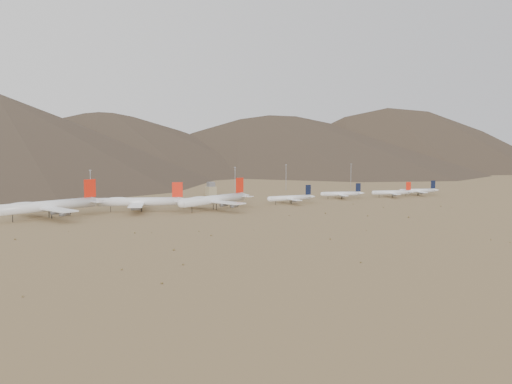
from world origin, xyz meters
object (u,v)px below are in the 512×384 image
control_tower (211,189)px  narrowbody_a (291,198)px  narrowbody_b (342,194)px  widebody_centre (140,202)px  widebody_west (49,206)px  widebody_east (214,200)px

control_tower → narrowbody_a: bearing=-73.6°
control_tower → narrowbody_b: bearing=-43.4°
widebody_centre → control_tower: bearing=63.9°
narrowbody_a → widebody_west: bearing=-178.3°
widebody_west → narrowbody_b: 240.29m
narrowbody_a → control_tower: 96.82m
widebody_west → widebody_east: widebody_west is taller
widebody_west → widebody_centre: size_ratio=1.17×
narrowbody_b → widebody_east: bearing=-152.6°
narrowbody_a → narrowbody_b: size_ratio=1.14×
control_tower → widebody_centre: bearing=-137.9°
widebody_west → narrowbody_b: size_ratio=2.00×
narrowbody_b → control_tower: (-86.18, 81.39, 1.06)m
widebody_west → widebody_east: size_ratio=1.10×
widebody_east → control_tower: widebody_east is taller
narrowbody_b → widebody_centre: bearing=-160.1°
widebody_east → control_tower: (42.53, 99.69, -2.18)m
widebody_west → narrowbody_a: bearing=-20.1°
widebody_centre → control_tower: widebody_centre is taller
widebody_east → narrowbody_b: 130.04m
widebody_west → widebody_east: 111.95m
widebody_west → narrowbody_a: (181.32, -3.92, -3.48)m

